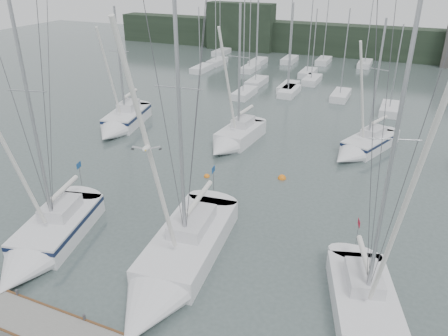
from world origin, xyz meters
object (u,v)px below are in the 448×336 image
at_px(sailboat_near_left, 43,243).
at_px(sailboat_mid_b, 233,139).
at_px(sailboat_near_center, 171,270).
at_px(sailboat_near_right, 370,328).
at_px(sailboat_mid_a, 121,123).
at_px(buoy_b, 282,179).
at_px(sailboat_mid_d, 361,147).
at_px(buoy_a, 207,177).

bearing_deg(sailboat_near_left, sailboat_mid_b, 64.71).
relative_size(sailboat_near_center, sailboat_near_right, 1.10).
bearing_deg(sailboat_mid_a, buoy_b, -24.85).
relative_size(sailboat_mid_d, buoy_b, 18.88).
bearing_deg(sailboat_mid_a, sailboat_near_left, -78.87).
bearing_deg(sailboat_near_left, sailboat_mid_d, 42.34).
bearing_deg(sailboat_mid_d, sailboat_near_left, -102.86).
relative_size(sailboat_near_left, sailboat_mid_d, 1.29).
height_order(sailboat_near_left, sailboat_mid_d, sailboat_near_left).
height_order(sailboat_near_center, sailboat_near_right, sailboat_near_center).
height_order(sailboat_mid_d, buoy_a, sailboat_mid_d).
height_order(sailboat_near_right, sailboat_mid_a, sailboat_near_right).
bearing_deg(sailboat_near_center, sailboat_mid_b, 96.23).
height_order(sailboat_mid_a, buoy_b, sailboat_mid_a).
distance_m(sailboat_near_left, buoy_b, 17.03).
xyz_separation_m(sailboat_near_right, buoy_a, (-13.16, 11.18, -0.54)).
distance_m(sailboat_near_center, sailboat_mid_a, 23.07).
height_order(sailboat_near_right, sailboat_mid_d, sailboat_near_right).
height_order(sailboat_mid_a, buoy_a, sailboat_mid_a).
relative_size(sailboat_mid_b, buoy_b, 20.41).
xyz_separation_m(sailboat_near_left, sailboat_near_right, (17.43, 0.93, -0.08)).
xyz_separation_m(sailboat_mid_b, buoy_a, (0.49, -6.34, -0.61)).
bearing_deg(sailboat_mid_a, buoy_a, -38.29).
relative_size(buoy_a, buoy_b, 0.74).
bearing_deg(buoy_b, sailboat_mid_a, 167.10).
bearing_deg(sailboat_near_center, buoy_b, 75.65).
bearing_deg(buoy_b, buoy_a, -159.61).
bearing_deg(sailboat_mid_a, sailboat_near_right, -46.19).
xyz_separation_m(sailboat_mid_a, sailboat_mid_b, (11.47, 0.42, -0.06)).
height_order(sailboat_mid_b, sailboat_mid_d, sailboat_mid_b).
relative_size(sailboat_mid_a, sailboat_mid_d, 1.03).
relative_size(sailboat_near_center, sailboat_mid_b, 1.29).
distance_m(sailboat_near_right, sailboat_mid_d, 20.55).
bearing_deg(sailboat_near_right, sailboat_near_left, 166.08).
height_order(sailboat_near_left, sailboat_mid_a, sailboat_near_left).
bearing_deg(sailboat_mid_b, sailboat_mid_d, 19.53).
xyz_separation_m(sailboat_mid_d, buoy_b, (-4.73, -7.16, -0.57)).
bearing_deg(sailboat_near_center, sailboat_mid_a, 125.53).
distance_m(sailboat_near_left, sailboat_mid_b, 18.84).
xyz_separation_m(sailboat_near_center, sailboat_mid_b, (-3.90, 17.63, 0.03)).
distance_m(sailboat_near_left, sailboat_mid_d, 25.60).
distance_m(sailboat_mid_a, sailboat_mid_b, 11.47).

